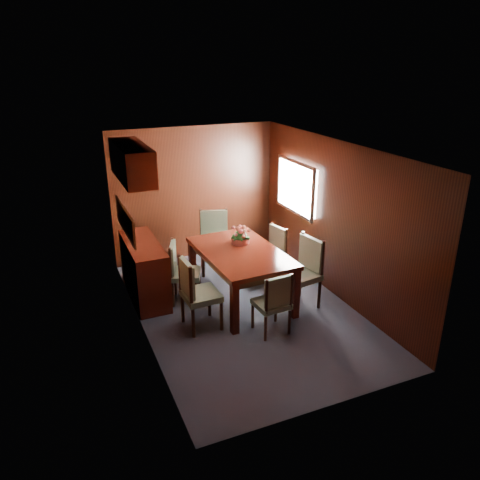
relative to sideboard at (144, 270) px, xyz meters
name	(u,v)px	position (x,y,z in m)	size (l,w,h in m)	color
ground	(245,309)	(1.25, -1.00, -0.45)	(4.50, 4.50, 0.00)	#323645
room_shell	(229,199)	(1.15, -0.67, 1.18)	(3.06, 4.52, 2.41)	black
sideboard	(144,270)	(0.00, 0.00, 0.00)	(0.48, 1.40, 0.90)	black
dining_table	(241,258)	(1.31, -0.70, 0.26)	(1.17, 1.80, 0.82)	black
chair_left_near	(195,290)	(0.44, -1.18, 0.13)	(0.49, 0.51, 1.04)	black
chair_left_far	(181,269)	(0.48, -0.36, 0.08)	(0.57, 0.58, 0.96)	black
chair_right_near	(304,268)	(2.13, -1.19, 0.15)	(0.57, 0.59, 1.08)	black
chair_right_far	(273,250)	(2.11, -0.22, 0.06)	(0.50, 0.51, 0.92)	black
chair_head	(274,301)	(1.35, -1.74, 0.05)	(0.45, 0.44, 0.90)	black
chair_foot	(215,238)	(1.34, 0.50, 0.15)	(0.63, 0.61, 1.07)	black
flower_centerpiece	(241,235)	(1.43, -0.42, 0.51)	(0.29, 0.29, 0.29)	#A94233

